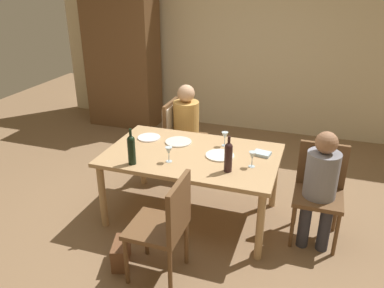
{
  "coord_description": "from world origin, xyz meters",
  "views": [
    {
      "loc": [
        1.1,
        -3.24,
        2.34
      ],
      "look_at": [
        0.0,
        0.0,
        0.82
      ],
      "focal_mm": 35.98,
      "sensor_mm": 36.0,
      "label": 1
    }
  ],
  "objects_px": {
    "armoire_cabinet": "(123,58)",
    "chair_far_left": "(177,127)",
    "dinner_plate_host": "(178,142)",
    "wine_glass_centre": "(169,151)",
    "dinner_plate_guest_left": "(149,138)",
    "wine_bottle_dark_red": "(228,156)",
    "person_woman_host": "(188,124)",
    "person_man_bearded": "(321,181)",
    "chair_right_end": "(320,186)",
    "wine_glass_near_right": "(252,156)",
    "wine_glass_near_left": "(225,136)",
    "dinner_plate_guest_right": "(220,155)",
    "dining_table": "(192,160)",
    "wine_bottle_tall_green": "(131,149)",
    "chair_near": "(166,222)",
    "handbag": "(121,253)"
  },
  "relations": [
    {
      "from": "armoire_cabinet",
      "to": "chair_far_left",
      "type": "distance_m",
      "value": 2.05
    },
    {
      "from": "dinner_plate_host",
      "to": "armoire_cabinet",
      "type": "bearing_deg",
      "value": 129.84
    },
    {
      "from": "wine_glass_centre",
      "to": "dinner_plate_guest_left",
      "type": "relative_size",
      "value": 0.61
    },
    {
      "from": "wine_bottle_dark_red",
      "to": "dinner_plate_guest_left",
      "type": "height_order",
      "value": "wine_bottle_dark_red"
    },
    {
      "from": "person_woman_host",
      "to": "person_man_bearded",
      "type": "relative_size",
      "value": 1.04
    },
    {
      "from": "chair_right_end",
      "to": "person_woman_host",
      "type": "distance_m",
      "value": 1.78
    },
    {
      "from": "wine_glass_centre",
      "to": "wine_glass_near_right",
      "type": "relative_size",
      "value": 1.0
    },
    {
      "from": "wine_glass_near_left",
      "to": "dinner_plate_guest_right",
      "type": "distance_m",
      "value": 0.27
    },
    {
      "from": "dining_table",
      "to": "chair_right_end",
      "type": "relative_size",
      "value": 1.84
    },
    {
      "from": "wine_bottle_tall_green",
      "to": "wine_bottle_dark_red",
      "type": "bearing_deg",
      "value": 9.12
    },
    {
      "from": "chair_near",
      "to": "person_woman_host",
      "type": "xyz_separation_m",
      "value": [
        -0.44,
        1.81,
        0.13
      ]
    },
    {
      "from": "dining_table",
      "to": "handbag",
      "type": "bearing_deg",
      "value": -111.18
    },
    {
      "from": "chair_far_left",
      "to": "handbag",
      "type": "height_order",
      "value": "chair_far_left"
    },
    {
      "from": "person_man_bearded",
      "to": "wine_bottle_dark_red",
      "type": "relative_size",
      "value": 3.29
    },
    {
      "from": "chair_far_left",
      "to": "wine_glass_near_left",
      "type": "height_order",
      "value": "chair_far_left"
    },
    {
      "from": "chair_far_left",
      "to": "wine_bottle_dark_red",
      "type": "xyz_separation_m",
      "value": [
        0.93,
        -1.15,
        0.28
      ]
    },
    {
      "from": "handbag",
      "to": "wine_glass_near_left",
      "type": "bearing_deg",
      "value": 62.85
    },
    {
      "from": "dinner_plate_guest_left",
      "to": "chair_far_left",
      "type": "bearing_deg",
      "value": 85.36
    },
    {
      "from": "chair_far_left",
      "to": "dinner_plate_guest_right",
      "type": "relative_size",
      "value": 3.29
    },
    {
      "from": "person_woman_host",
      "to": "wine_glass_near_right",
      "type": "bearing_deg",
      "value": 44.01
    },
    {
      "from": "chair_right_end",
      "to": "dinner_plate_guest_left",
      "type": "relative_size",
      "value": 3.76
    },
    {
      "from": "dining_table",
      "to": "wine_glass_near_left",
      "type": "height_order",
      "value": "wine_glass_near_left"
    },
    {
      "from": "wine_bottle_tall_green",
      "to": "dinner_plate_guest_left",
      "type": "relative_size",
      "value": 1.43
    },
    {
      "from": "person_man_bearded",
      "to": "dinner_plate_guest_right",
      "type": "xyz_separation_m",
      "value": [
        -0.95,
        0.05,
        0.09
      ]
    },
    {
      "from": "wine_glass_near_right",
      "to": "dinner_plate_guest_right",
      "type": "xyz_separation_m",
      "value": [
        -0.33,
        0.12,
        -0.1
      ]
    },
    {
      "from": "chair_far_left",
      "to": "dinner_plate_host",
      "type": "xyz_separation_m",
      "value": [
        0.28,
        -0.7,
        0.13
      ]
    },
    {
      "from": "armoire_cabinet",
      "to": "handbag",
      "type": "distance_m",
      "value": 3.69
    },
    {
      "from": "wine_bottle_tall_green",
      "to": "chair_far_left",
      "type": "bearing_deg",
      "value": 92.24
    },
    {
      "from": "wine_bottle_tall_green",
      "to": "dinner_plate_guest_left",
      "type": "bearing_deg",
      "value": 100.03
    },
    {
      "from": "dinner_plate_guest_right",
      "to": "dinner_plate_guest_left",
      "type": "bearing_deg",
      "value": 167.58
    },
    {
      "from": "wine_bottle_tall_green",
      "to": "dinner_plate_host",
      "type": "xyz_separation_m",
      "value": [
        0.23,
        0.6,
        -0.14
      ]
    },
    {
      "from": "handbag",
      "to": "dinner_plate_guest_right",
      "type": "bearing_deg",
      "value": 56.09
    },
    {
      "from": "person_man_bearded",
      "to": "dinner_plate_guest_right",
      "type": "distance_m",
      "value": 0.95
    },
    {
      "from": "dinner_plate_host",
      "to": "dinner_plate_guest_left",
      "type": "distance_m",
      "value": 0.34
    },
    {
      "from": "dining_table",
      "to": "wine_glass_centre",
      "type": "distance_m",
      "value": 0.34
    },
    {
      "from": "wine_bottle_dark_red",
      "to": "wine_glass_near_left",
      "type": "xyz_separation_m",
      "value": [
        -0.17,
        0.53,
        -0.04
      ]
    },
    {
      "from": "armoire_cabinet",
      "to": "person_woman_host",
      "type": "relative_size",
      "value": 1.9
    },
    {
      "from": "dinner_plate_host",
      "to": "dinner_plate_guest_left",
      "type": "relative_size",
      "value": 1.13
    },
    {
      "from": "chair_far_left",
      "to": "dinner_plate_guest_left",
      "type": "distance_m",
      "value": 0.71
    },
    {
      "from": "chair_right_end",
      "to": "chair_near",
      "type": "bearing_deg",
      "value": 41.04
    },
    {
      "from": "wine_bottle_tall_green",
      "to": "wine_glass_near_left",
      "type": "height_order",
      "value": "wine_bottle_tall_green"
    },
    {
      "from": "chair_near",
      "to": "wine_bottle_dark_red",
      "type": "relative_size",
      "value": 2.73
    },
    {
      "from": "person_man_bearded",
      "to": "wine_glass_near_right",
      "type": "xyz_separation_m",
      "value": [
        -0.62,
        -0.07,
        0.18
      ]
    },
    {
      "from": "dinner_plate_host",
      "to": "dinner_plate_guest_right",
      "type": "height_order",
      "value": "same"
    },
    {
      "from": "person_woman_host",
      "to": "wine_glass_near_right",
      "type": "xyz_separation_m",
      "value": [
        0.96,
        -1.0,
        0.17
      ]
    },
    {
      "from": "dining_table",
      "to": "chair_far_left",
      "type": "xyz_separation_m",
      "value": [
        -0.5,
        0.9,
        -0.05
      ]
    },
    {
      "from": "dining_table",
      "to": "dinner_plate_host",
      "type": "bearing_deg",
      "value": 136.89
    },
    {
      "from": "chair_far_left",
      "to": "wine_bottle_tall_green",
      "type": "bearing_deg",
      "value": 2.24
    },
    {
      "from": "person_woman_host",
      "to": "dinner_plate_guest_right",
      "type": "relative_size",
      "value": 4.11
    },
    {
      "from": "chair_near",
      "to": "dinner_plate_host",
      "type": "bearing_deg",
      "value": 15.47
    }
  ]
}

